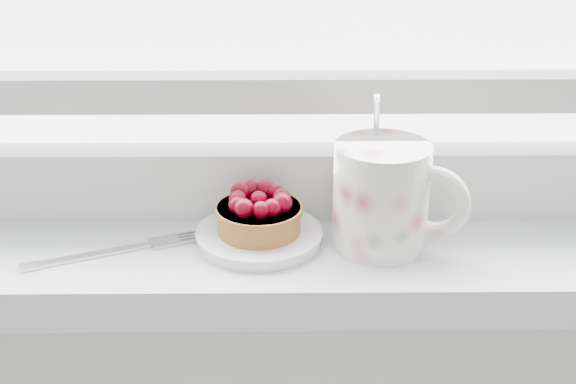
{
  "coord_description": "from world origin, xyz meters",
  "views": [
    {
      "loc": [
        -0.02,
        1.2,
        1.31
      ],
      "look_at": [
        -0.01,
        1.88,
        1.0
      ],
      "focal_mm": 50.0,
      "sensor_mm": 36.0,
      "label": 1
    }
  ],
  "objects_px": {
    "saucer": "(259,236)",
    "fork": "(116,251)",
    "floral_mug": "(385,194)",
    "raspberry_tart": "(259,212)"
  },
  "relations": [
    {
      "from": "floral_mug",
      "to": "saucer",
      "type": "bearing_deg",
      "value": 176.88
    },
    {
      "from": "floral_mug",
      "to": "fork",
      "type": "xyz_separation_m",
      "value": [
        -0.26,
        -0.01,
        -0.05
      ]
    },
    {
      "from": "floral_mug",
      "to": "fork",
      "type": "height_order",
      "value": "floral_mug"
    },
    {
      "from": "saucer",
      "to": "floral_mug",
      "type": "xyz_separation_m",
      "value": [
        0.12,
        -0.01,
        0.05
      ]
    },
    {
      "from": "fork",
      "to": "saucer",
      "type": "bearing_deg",
      "value": 8.21
    },
    {
      "from": "floral_mug",
      "to": "fork",
      "type": "relative_size",
      "value": 0.85
    },
    {
      "from": "saucer",
      "to": "floral_mug",
      "type": "bearing_deg",
      "value": -3.12
    },
    {
      "from": "raspberry_tart",
      "to": "floral_mug",
      "type": "distance_m",
      "value": 0.12
    },
    {
      "from": "saucer",
      "to": "fork",
      "type": "height_order",
      "value": "saucer"
    },
    {
      "from": "saucer",
      "to": "fork",
      "type": "bearing_deg",
      "value": -171.79
    }
  ]
}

